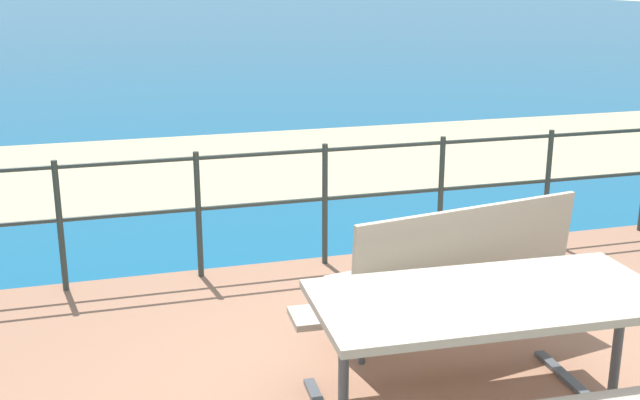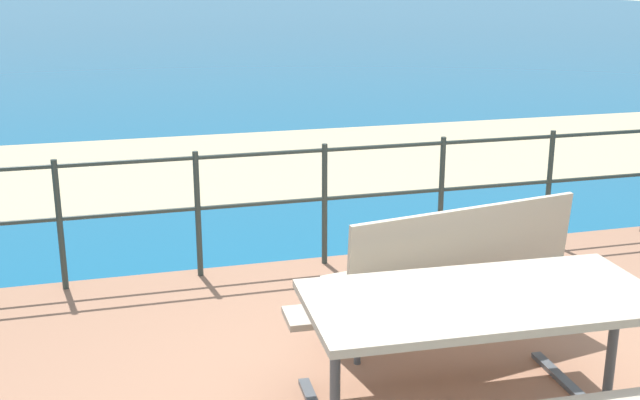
{
  "view_description": "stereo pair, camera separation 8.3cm",
  "coord_description": "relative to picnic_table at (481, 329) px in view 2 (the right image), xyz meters",
  "views": [
    {
      "loc": [
        -1.67,
        -3.13,
        2.27
      ],
      "look_at": [
        0.01,
        2.65,
        0.53
      ],
      "focal_mm": 43.93,
      "sensor_mm": 36.0,
      "label": 1
    },
    {
      "loc": [
        -1.59,
        -3.15,
        2.27
      ],
      "look_at": [
        0.01,
        2.65,
        0.53
      ],
      "focal_mm": 43.93,
      "sensor_mm": 36.0,
      "label": 2
    }
  ],
  "objects": [
    {
      "name": "railing_fence",
      "position": [
        -0.05,
        2.56,
        0.0
      ],
      "size": [
        5.94,
        0.04,
        0.97
      ],
      "color": "#2D3833",
      "rests_on": "patio_paving"
    },
    {
      "name": "park_bench",
      "position": [
        0.37,
        1.09,
        -0.07
      ],
      "size": [
        1.63,
        0.68,
        0.88
      ],
      "rotation": [
        0.0,
        0.0,
        3.32
      ],
      "color": "#BCAD93",
      "rests_on": "patio_paving"
    },
    {
      "name": "beach_strip",
      "position": [
        -0.05,
        6.33,
        -0.65
      ],
      "size": [
        54.01,
        3.99,
        0.01
      ],
      "primitive_type": "cube",
      "rotation": [
        0.0,
        0.0,
        0.0
      ],
      "color": "tan",
      "rests_on": "ground"
    },
    {
      "name": "picnic_table",
      "position": [
        0.0,
        0.0,
        0.0
      ],
      "size": [
        1.73,
        1.53,
        0.77
      ],
      "rotation": [
        0.0,
        0.0,
        -0.05
      ],
      "color": "tan",
      "rests_on": "patio_paving"
    },
    {
      "name": "sea_water",
      "position": [
        -0.05,
        40.1,
        -0.65
      ],
      "size": [
        90.0,
        90.0,
        0.01
      ],
      "primitive_type": "cube",
      "color": "#145B84",
      "rests_on": "ground"
    }
  ]
}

